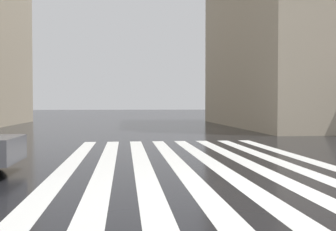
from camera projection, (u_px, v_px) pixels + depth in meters
ground_plane at (278, 193)px, 7.38m from camera, size 220.00×220.00×0.00m
zebra_crossing at (194, 162)px, 11.26m from camera, size 13.00×7.50×0.01m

